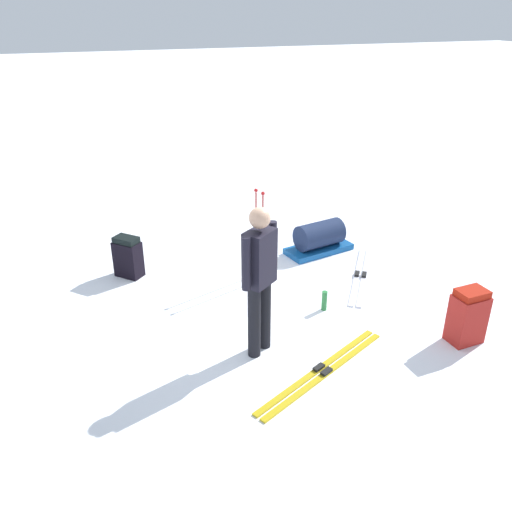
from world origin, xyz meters
The scene contains 9 objects.
ground_plane centered at (0.00, 0.00, 0.00)m, with size 80.00×80.00×0.00m, color white.
skier_standing centered at (-0.93, 0.29, 0.95)m, with size 0.38×0.48×1.70m.
ski_pair_near centered at (-1.52, -0.20, 0.01)m, with size 1.02×1.82×0.05m.
ski_pair_far centered at (0.24, -1.66, 0.01)m, with size 1.55×1.14×0.05m.
backpack_large_dark centered at (1.37, 1.42, 0.29)m, with size 0.43×0.42×0.60m.
backpack_bright centered at (-1.54, -1.98, 0.32)m, with size 0.29×0.39×0.66m.
ski_poles_planted_near centered at (0.70, -0.30, 0.72)m, with size 0.22×0.11×1.29m.
gear_sled centered at (1.19, -1.46, 0.22)m, with size 0.65×1.11×0.49m.
thermos_bottle centered at (-0.40, -0.77, 0.13)m, with size 0.07×0.07×0.26m, color #277537.
Camera 1 is at (-5.51, 1.96, 3.52)m, focal length 37.07 mm.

